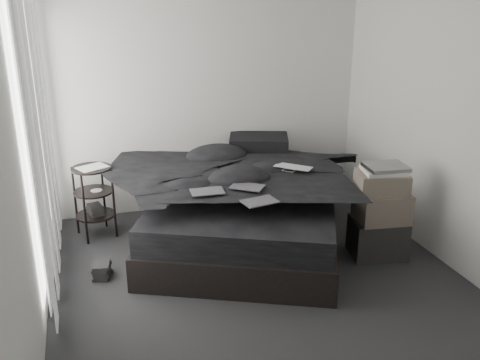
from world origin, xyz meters
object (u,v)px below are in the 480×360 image
object	(u,v)px
laptop	(291,161)
bed	(247,225)
side_stand	(95,202)
box_lower	(377,237)

from	to	relation	value
laptop	bed	bearing A→B (deg)	-154.50
laptop	side_stand	bearing A→B (deg)	-157.42
laptop	box_lower	distance (m)	1.12
bed	laptop	distance (m)	0.82
bed	side_stand	xyz separation A→B (m)	(-1.49, 0.56, 0.21)
side_stand	box_lower	xyz separation A→B (m)	(2.61, -1.24, -0.19)
laptop	box_lower	world-z (taller)	laptop
bed	box_lower	xyz separation A→B (m)	(1.12, -0.68, 0.03)
side_stand	laptop	bearing A→B (deg)	-19.82
bed	side_stand	size ratio (longest dim) A/B	3.14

